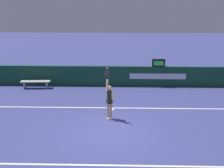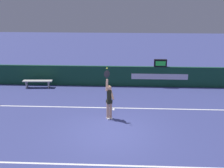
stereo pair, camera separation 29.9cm
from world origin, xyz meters
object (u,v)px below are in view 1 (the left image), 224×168
Objects in this scene: speed_display at (159,63)px; courtside_bench_near at (36,83)px; tennis_player at (109,99)px; tennis_ball at (107,68)px.

courtside_bench_near is (-7.50, -0.61, -1.13)m from speed_display.
tennis_ball reaches higher than tennis_player.
speed_display is 7.61m from courtside_bench_near.
tennis_player reaches higher than speed_display.
tennis_ball is at bearing -115.35° from tennis_player.
speed_display is 5.96m from tennis_ball.
speed_display is 5.72m from tennis_player.
courtside_bench_near is (-4.58, 4.49, -2.13)m from tennis_ball.
tennis_ball is 6.75m from courtside_bench_near.
speed_display reaches higher than courtside_bench_near.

